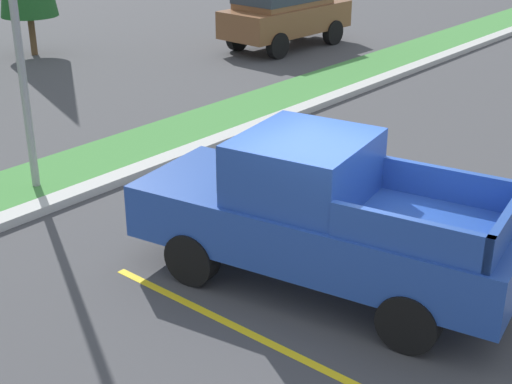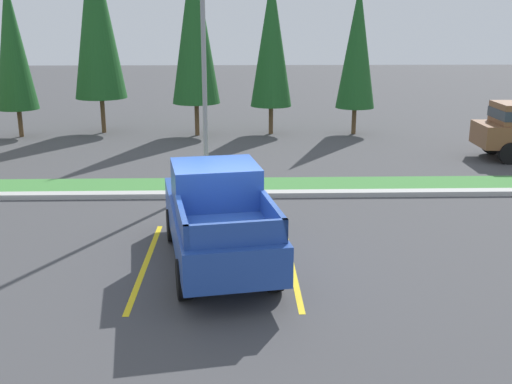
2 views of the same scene
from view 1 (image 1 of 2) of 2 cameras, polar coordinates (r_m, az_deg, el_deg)
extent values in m
plane|color=#424244|center=(10.35, 5.17, -6.99)|extent=(120.00, 120.00, 0.00)
cube|color=yellow|center=(9.28, -0.68, -10.80)|extent=(0.12, 4.80, 0.01)
cube|color=yellow|center=(11.47, 9.52, -3.99)|extent=(0.12, 4.80, 0.01)
cube|color=#B2B2AD|center=(13.48, -12.40, 0.38)|extent=(56.00, 0.40, 0.15)
cube|color=#42843D|center=(14.33, -15.11, 1.32)|extent=(56.00, 1.80, 0.06)
cylinder|color=black|center=(10.18, -4.95, -5.09)|extent=(0.41, 0.80, 0.76)
cylinder|color=black|center=(11.45, -0.08, -1.60)|extent=(0.41, 0.80, 0.76)
cylinder|color=black|center=(8.98, 11.74, -9.79)|extent=(0.41, 0.80, 0.76)
cylinder|color=black|center=(10.40, 14.88, -5.20)|extent=(0.41, 0.80, 0.76)
cube|color=#23479E|center=(9.91, 5.17, -2.69)|extent=(2.76, 5.45, 0.76)
cube|color=#23479E|center=(9.70, 3.74, 1.95)|extent=(2.01, 1.88, 0.84)
cube|color=#2D3842|center=(10.05, -0.42, 3.08)|extent=(1.61, 0.34, 0.63)
cube|color=#23479E|center=(8.46, 11.71, -3.36)|extent=(0.42, 1.89, 0.44)
cube|color=#23479E|center=(9.95, 14.98, 0.50)|extent=(0.42, 1.89, 0.44)
cube|color=#23479E|center=(9.02, 18.90, -2.45)|extent=(1.79, 0.41, 0.44)
cube|color=silver|center=(11.21, -6.70, -0.88)|extent=(1.81, 0.47, 0.28)
cylinder|color=black|center=(26.09, 2.92, 12.73)|extent=(0.81, 0.29, 0.80)
cylinder|color=black|center=(25.06, 5.98, 12.19)|extent=(0.81, 0.29, 0.80)
cylinder|color=black|center=(24.03, -1.45, 11.83)|extent=(0.81, 0.29, 0.80)
cylinder|color=black|center=(22.91, 1.69, 11.25)|extent=(0.81, 0.29, 0.80)
cube|color=brown|center=(24.40, 2.36, 13.24)|extent=(4.67, 2.02, 0.84)
cylinder|color=brown|center=(24.41, -16.90, 11.52)|extent=(0.20, 0.20, 1.20)
camera|label=2|loc=(10.40, 81.61, 2.08)|focal=41.99mm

